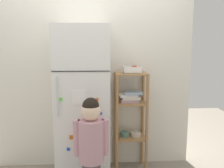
# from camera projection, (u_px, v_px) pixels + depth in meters

# --- Properties ---
(kitchen_wall_back) EXTENTS (2.51, 0.03, 2.29)m
(kitchen_wall_back) POSITION_uv_depth(u_px,v_px,m) (93.00, 78.00, 3.20)
(kitchen_wall_back) COLOR silver
(kitchen_wall_back) RESTS_ON ground
(refrigerator) EXTENTS (0.61, 0.60, 1.79)m
(refrigerator) POSITION_uv_depth(u_px,v_px,m) (83.00, 104.00, 2.92)
(refrigerator) COLOR white
(refrigerator) RESTS_ON ground
(child_standing) EXTENTS (0.35, 0.26, 1.08)m
(child_standing) POSITION_uv_depth(u_px,v_px,m) (91.00, 140.00, 2.45)
(child_standing) COLOR #584C54
(child_standing) RESTS_ON ground
(pantry_shelf_unit) EXTENTS (0.39, 0.31, 1.23)m
(pantry_shelf_unit) POSITION_uv_depth(u_px,v_px,m) (130.00, 111.00, 3.10)
(pantry_shelf_unit) COLOR #9E7247
(pantry_shelf_unit) RESTS_ON ground
(fruit_bin) EXTENTS (0.22, 0.14, 0.09)m
(fruit_bin) POSITION_uv_depth(u_px,v_px,m) (133.00, 70.00, 3.04)
(fruit_bin) COLOR white
(fruit_bin) RESTS_ON pantry_shelf_unit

